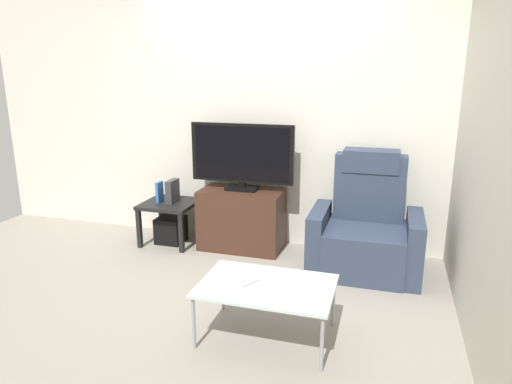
{
  "coord_description": "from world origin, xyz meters",
  "views": [
    {
      "loc": [
        1.27,
        -3.39,
        1.78
      ],
      "look_at": [
        0.12,
        0.5,
        0.7
      ],
      "focal_mm": 31.95,
      "sensor_mm": 36.0,
      "label": 1
    }
  ],
  "objects_px": {
    "side_table": "(170,208)",
    "game_console": "(172,191)",
    "recliner_armchair": "(366,230)",
    "subwoofer_box": "(171,230)",
    "coffee_table": "(267,288)",
    "cell_phone": "(248,282)",
    "television": "(242,155)",
    "book_upright": "(160,192)",
    "tv_stand": "(242,219)"
  },
  "relations": [
    {
      "from": "side_table",
      "to": "coffee_table",
      "type": "xyz_separation_m",
      "value": [
        1.46,
        -1.46,
        -0.01
      ]
    },
    {
      "from": "side_table",
      "to": "game_console",
      "type": "distance_m",
      "value": 0.19
    },
    {
      "from": "recliner_armchair",
      "to": "coffee_table",
      "type": "height_order",
      "value": "recliner_armchair"
    },
    {
      "from": "television",
      "to": "subwoofer_box",
      "type": "bearing_deg",
      "value": -173.66
    },
    {
      "from": "tv_stand",
      "to": "coffee_table",
      "type": "distance_m",
      "value": 1.67
    },
    {
      "from": "side_table",
      "to": "subwoofer_box",
      "type": "height_order",
      "value": "side_table"
    },
    {
      "from": "tv_stand",
      "to": "side_table",
      "type": "xyz_separation_m",
      "value": [
        -0.78,
        -0.07,
        0.07
      ]
    },
    {
      "from": "book_upright",
      "to": "coffee_table",
      "type": "height_order",
      "value": "book_upright"
    },
    {
      "from": "subwoofer_box",
      "to": "coffee_table",
      "type": "bearing_deg",
      "value": -44.94
    },
    {
      "from": "recliner_armchair",
      "to": "coffee_table",
      "type": "distance_m",
      "value": 1.47
    },
    {
      "from": "subwoofer_box",
      "to": "coffee_table",
      "type": "distance_m",
      "value": 2.07
    },
    {
      "from": "recliner_armchair",
      "to": "book_upright",
      "type": "relative_size",
      "value": 5.0
    },
    {
      "from": "subwoofer_box",
      "to": "game_console",
      "type": "height_order",
      "value": "game_console"
    },
    {
      "from": "television",
      "to": "cell_phone",
      "type": "bearing_deg",
      "value": -70.52
    },
    {
      "from": "tv_stand",
      "to": "subwoofer_box",
      "type": "xyz_separation_m",
      "value": [
        -0.78,
        -0.07,
        -0.17
      ]
    },
    {
      "from": "television",
      "to": "coffee_table",
      "type": "xyz_separation_m",
      "value": [
        0.68,
        -1.54,
        -0.6
      ]
    },
    {
      "from": "subwoofer_box",
      "to": "game_console",
      "type": "bearing_deg",
      "value": 15.95
    },
    {
      "from": "television",
      "to": "recliner_armchair",
      "type": "bearing_deg",
      "value": -8.63
    },
    {
      "from": "recliner_armchair",
      "to": "coffee_table",
      "type": "xyz_separation_m",
      "value": [
        -0.57,
        -1.35,
        -0.0
      ]
    },
    {
      "from": "television",
      "to": "recliner_armchair",
      "type": "height_order",
      "value": "television"
    },
    {
      "from": "tv_stand",
      "to": "recliner_armchair",
      "type": "distance_m",
      "value": 1.26
    },
    {
      "from": "coffee_table",
      "to": "cell_phone",
      "type": "distance_m",
      "value": 0.14
    },
    {
      "from": "recliner_armchair",
      "to": "cell_phone",
      "type": "relative_size",
      "value": 7.2
    },
    {
      "from": "side_table",
      "to": "coffee_table",
      "type": "bearing_deg",
      "value": -44.94
    },
    {
      "from": "side_table",
      "to": "game_console",
      "type": "xyz_separation_m",
      "value": [
        0.04,
        0.01,
        0.19
      ]
    },
    {
      "from": "recliner_armchair",
      "to": "cell_phone",
      "type": "bearing_deg",
      "value": -120.21
    },
    {
      "from": "recliner_armchair",
      "to": "book_upright",
      "type": "bearing_deg",
      "value": 174.91
    },
    {
      "from": "tv_stand",
      "to": "coffee_table",
      "type": "xyz_separation_m",
      "value": [
        0.68,
        -1.52,
        0.06
      ]
    },
    {
      "from": "cell_phone",
      "to": "recliner_armchair",
      "type": "bearing_deg",
      "value": 90.31
    },
    {
      "from": "game_console",
      "to": "television",
      "type": "bearing_deg",
      "value": 5.87
    },
    {
      "from": "television",
      "to": "recliner_armchair",
      "type": "distance_m",
      "value": 1.4
    },
    {
      "from": "television",
      "to": "cell_phone",
      "type": "relative_size",
      "value": 7.04
    },
    {
      "from": "game_console",
      "to": "cell_phone",
      "type": "height_order",
      "value": "game_console"
    },
    {
      "from": "tv_stand",
      "to": "coffee_table",
      "type": "bearing_deg",
      "value": -65.96
    },
    {
      "from": "book_upright",
      "to": "coffee_table",
      "type": "xyz_separation_m",
      "value": [
        1.56,
        -1.44,
        -0.18
      ]
    },
    {
      "from": "recliner_armchair",
      "to": "book_upright",
      "type": "xyz_separation_m",
      "value": [
        -2.13,
        0.08,
        0.18
      ]
    },
    {
      "from": "side_table",
      "to": "recliner_armchair",
      "type": "bearing_deg",
      "value": -2.91
    },
    {
      "from": "television",
      "to": "game_console",
      "type": "bearing_deg",
      "value": -174.13
    },
    {
      "from": "book_upright",
      "to": "game_console",
      "type": "bearing_deg",
      "value": 12.53
    },
    {
      "from": "tv_stand",
      "to": "side_table",
      "type": "height_order",
      "value": "tv_stand"
    },
    {
      "from": "recliner_armchair",
      "to": "side_table",
      "type": "distance_m",
      "value": 2.03
    },
    {
      "from": "tv_stand",
      "to": "book_upright",
      "type": "distance_m",
      "value": 0.92
    },
    {
      "from": "coffee_table",
      "to": "side_table",
      "type": "bearing_deg",
      "value": 135.06
    },
    {
      "from": "side_table",
      "to": "game_console",
      "type": "relative_size",
      "value": 2.26
    },
    {
      "from": "book_upright",
      "to": "game_console",
      "type": "xyz_separation_m",
      "value": [
        0.14,
        0.03,
        0.01
      ]
    },
    {
      "from": "cell_phone",
      "to": "game_console",
      "type": "bearing_deg",
      "value": 158.95
    },
    {
      "from": "side_table",
      "to": "television",
      "type": "bearing_deg",
      "value": 6.34
    },
    {
      "from": "television",
      "to": "cell_phone",
      "type": "distance_m",
      "value": 1.74
    },
    {
      "from": "tv_stand",
      "to": "game_console",
      "type": "xyz_separation_m",
      "value": [
        -0.74,
        -0.06,
        0.26
      ]
    },
    {
      "from": "tv_stand",
      "to": "game_console",
      "type": "distance_m",
      "value": 0.79
    }
  ]
}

